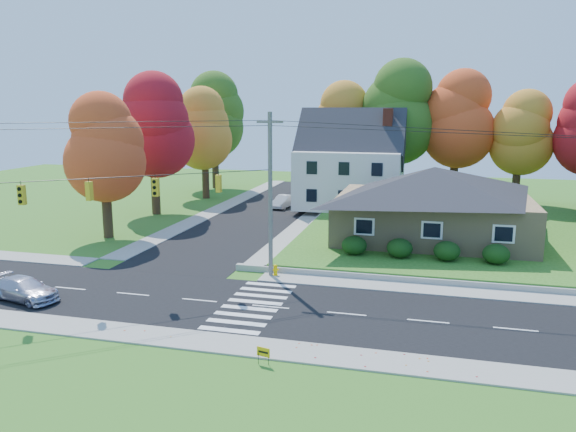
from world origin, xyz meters
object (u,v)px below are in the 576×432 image
silver_sedan (24,289)px  white_car (284,201)px  ranch_house (433,202)px  fire_hydrant (275,271)px

silver_sedan → white_car: (6.28, 30.55, 0.03)m
white_car → silver_sedan: bearing=-92.6°
ranch_house → fire_hydrant: (-9.23, -10.71, -2.91)m
ranch_house → silver_sedan: 28.10m
ranch_house → silver_sedan: bearing=-139.1°
ranch_house → fire_hydrant: size_ratio=19.51×
ranch_house → fire_hydrant: bearing=-130.8°
silver_sedan → fire_hydrant: bearing=-44.0°
white_car → fire_hydrant: (5.63, -22.96, -0.30)m
silver_sedan → fire_hydrant: size_ratio=5.64×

